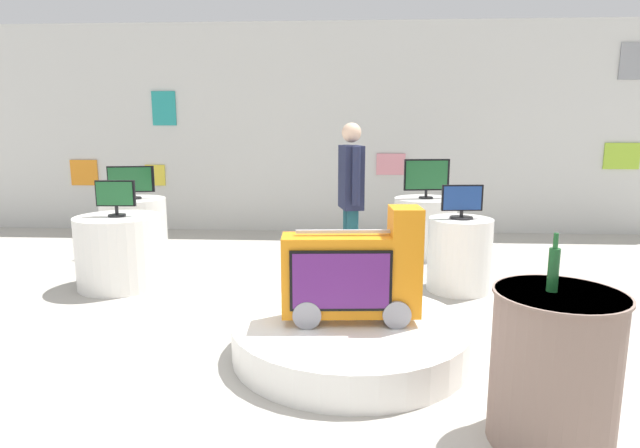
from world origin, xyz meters
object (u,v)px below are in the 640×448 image
at_px(tv_on_center_rear, 462,202).
at_px(display_pedestal_center_rear, 459,255).
at_px(display_pedestal_left_rear, 425,227).
at_px(tv_on_far_right, 131,181).
at_px(display_pedestal_right_rear, 120,251).
at_px(display_pedestal_far_right, 134,227).
at_px(main_display_pedestal, 350,337).
at_px(tv_on_right_rear, 115,196).
at_px(bottle_on_side_table, 554,268).
at_px(novelty_firetruck_tv, 353,276).
at_px(tv_on_left_rear, 427,176).
at_px(shopper_browsing_near_truck, 351,193).
at_px(side_table_round, 554,367).

bearing_deg(tv_on_center_rear, display_pedestal_center_rear, 84.29).
distance_m(display_pedestal_left_rear, tv_on_far_right, 3.89).
relative_size(display_pedestal_center_rear, tv_on_far_right, 1.31).
height_order(display_pedestal_right_rear, display_pedestal_far_right, same).
distance_m(main_display_pedestal, tv_on_center_rear, 2.14).
height_order(tv_on_right_rear, bottle_on_side_table, bottle_on_side_table).
bearing_deg(display_pedestal_right_rear, bottle_on_side_table, -36.79).
relative_size(display_pedestal_left_rear, display_pedestal_far_right, 0.98).
xyz_separation_m(display_pedestal_left_rear, display_pedestal_right_rear, (-3.44, -1.60, 0.00)).
xyz_separation_m(display_pedestal_far_right, tv_on_far_right, (-0.00, -0.00, 0.61)).
distance_m(novelty_firetruck_tv, bottle_on_side_table, 1.50).
height_order(tv_on_left_rear, shopper_browsing_near_truck, shopper_browsing_near_truck).
height_order(tv_on_center_rear, side_table_round, tv_on_center_rear).
distance_m(main_display_pedestal, tv_on_far_right, 4.16).
bearing_deg(bottle_on_side_table, main_display_pedestal, 134.96).
relative_size(tv_on_center_rear, shopper_browsing_near_truck, 0.24).
xyz_separation_m(tv_on_center_rear, tv_on_far_right, (-3.98, 1.27, 0.05)).
xyz_separation_m(novelty_firetruck_tv, shopper_browsing_near_truck, (-0.02, 1.69, 0.40)).
relative_size(side_table_round, bottle_on_side_table, 2.73).
distance_m(display_pedestal_far_right, side_table_round, 5.59).
bearing_deg(tv_on_center_rear, bottle_on_side_table, -91.89).
height_order(tv_on_center_rear, shopper_browsing_near_truck, shopper_browsing_near_truck).
bearing_deg(novelty_firetruck_tv, shopper_browsing_near_truck, 90.75).
height_order(main_display_pedestal, display_pedestal_right_rear, display_pedestal_right_rear).
height_order(display_pedestal_center_rear, shopper_browsing_near_truck, shopper_browsing_near_truck).
relative_size(novelty_firetruck_tv, display_pedestal_center_rear, 1.35).
bearing_deg(tv_on_far_right, display_pedestal_far_right, 78.26).
relative_size(main_display_pedestal, novelty_firetruck_tv, 1.72).
height_order(novelty_firetruck_tv, tv_on_left_rear, tv_on_left_rear).
xyz_separation_m(main_display_pedestal, display_pedestal_right_rear, (-2.46, 1.57, 0.25)).
relative_size(tv_on_left_rear, shopper_browsing_near_truck, 0.35).
height_order(display_pedestal_far_right, bottle_on_side_table, bottle_on_side_table).
bearing_deg(novelty_firetruck_tv, side_table_round, -44.85).
height_order(tv_on_far_right, shopper_browsing_near_truck, shopper_browsing_near_truck).
relative_size(display_pedestal_left_rear, tv_on_far_right, 1.42).
bearing_deg(tv_on_far_right, display_pedestal_right_rear, -73.40).
xyz_separation_m(tv_on_left_rear, tv_on_center_rear, (0.15, -1.53, -0.11)).
height_order(display_pedestal_right_rear, side_table_round, side_table_round).
bearing_deg(display_pedestal_far_right, tv_on_left_rear, 3.84).
bearing_deg(main_display_pedestal, shopper_browsing_near_truck, 90.06).
distance_m(tv_on_left_rear, display_pedestal_center_rear, 1.67).
bearing_deg(novelty_firetruck_tv, display_pedestal_right_rear, 147.50).
xyz_separation_m(display_pedestal_left_rear, tv_on_center_rear, (0.14, -1.53, 0.56)).
relative_size(tv_on_right_rear, tv_on_far_right, 0.71).
height_order(display_pedestal_center_rear, tv_on_far_right, tv_on_far_right).
xyz_separation_m(novelty_firetruck_tv, tv_on_center_rear, (1.11, 1.64, 0.33)).
height_order(novelty_firetruck_tv, bottle_on_side_table, bottle_on_side_table).
distance_m(display_pedestal_center_rear, side_table_round, 2.70).
bearing_deg(tv_on_center_rear, main_display_pedestal, -124.67).
xyz_separation_m(display_pedestal_right_rear, tv_on_right_rear, (-0.00, -0.00, 0.59)).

